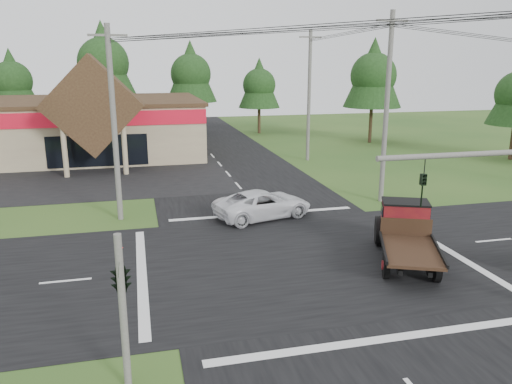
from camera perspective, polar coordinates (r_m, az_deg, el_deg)
name	(u,v)px	position (r m, az deg, el deg)	size (l,w,h in m)	color
ground	(301,259)	(22.66, 5.21, -7.65)	(120.00, 120.00, 0.00)	#294D1B
road_ns	(301,259)	(22.66, 5.21, -7.62)	(12.00, 120.00, 0.02)	black
road_ew	(301,259)	(22.66, 5.21, -7.62)	(120.00, 12.00, 0.02)	black
parking_apron	(40,181)	(40.37, -23.42, 1.19)	(28.00, 14.00, 0.02)	black
cvs_building	(37,127)	(50.49, -23.75, 6.84)	(30.40, 18.20, 9.19)	#9B8769
traffic_signal_corner	(120,264)	(13.48, -15.30, -7.92)	(0.53, 2.48, 4.40)	#595651
utility_pole_nw	(114,123)	(28.01, -15.93, 7.57)	(2.00, 0.30, 10.50)	#595651
utility_pole_ne	(387,108)	(31.66, 14.70, 9.32)	(2.00, 0.30, 11.50)	#595651
utility_pole_n	(309,95)	(44.47, 6.08, 10.93)	(2.00, 0.30, 11.20)	#595651
tree_row_b	(12,79)	(63.21, -26.15, 11.52)	(5.60, 5.60, 10.10)	#332316
tree_row_c	(103,60)	(60.88, -17.09, 14.18)	(7.28, 7.28, 13.13)	#332316
tree_row_d	(191,72)	(62.20, -7.47, 13.44)	(6.16, 6.16, 11.11)	#332316
tree_row_e	(259,83)	(61.69, 0.37, 12.31)	(5.04, 5.04, 9.09)	#332316
tree_side_ne	(373,73)	(55.70, 13.28, 13.06)	(6.16, 6.16, 11.11)	#332316
antique_flatbed_truck	(407,236)	(22.69, 16.90, -4.79)	(2.32, 6.07, 2.54)	#570C17
white_pickup	(263,204)	(28.21, 0.81, -1.38)	(2.59, 5.61, 1.56)	silver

